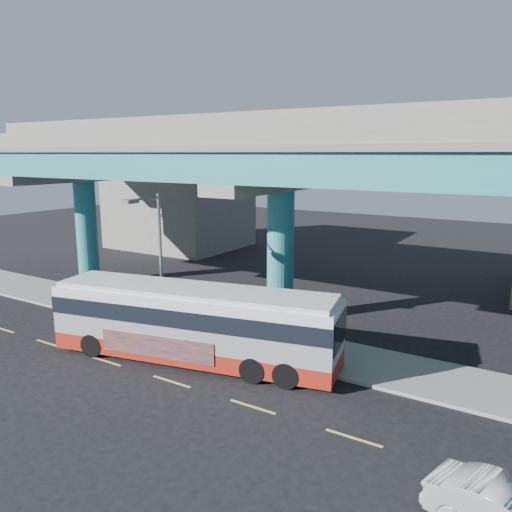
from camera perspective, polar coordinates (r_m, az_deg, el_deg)
The scene contains 9 objects.
ground at distance 21.96m, azimuth -9.09°, elevation -13.71°, with size 120.00×120.00×0.00m, color black.
sidewalk at distance 25.97m, azimuth -1.07°, elevation -9.26°, with size 70.00×4.00×0.15m, color gray.
lane_markings at distance 21.75m, azimuth -9.62°, elevation -13.96°, with size 58.00×0.12×0.01m.
viaduct at distance 27.35m, azimuth 3.03°, elevation 11.21°, with size 52.00×12.40×11.70m.
building_concrete at distance 51.33m, azimuth -8.74°, elevation 6.13°, with size 12.00×10.00×9.00m, color gray.
transit_bus at distance 23.00m, azimuth -7.11°, elevation -7.37°, with size 13.68×5.56×3.44m.
parked_car at distance 32.77m, azimuth -17.45°, elevation -3.97°, with size 4.16×2.36×1.33m, color #2B2B30.
street_lamp at distance 25.72m, azimuth -11.72°, elevation 1.39°, with size 0.50×2.38×7.21m.
stop_sign at distance 22.79m, azimuth 3.62°, elevation -7.21°, with size 0.65×0.45×2.55m.
Camera 1 is at (13.16, -14.87, 9.37)m, focal length 35.00 mm.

